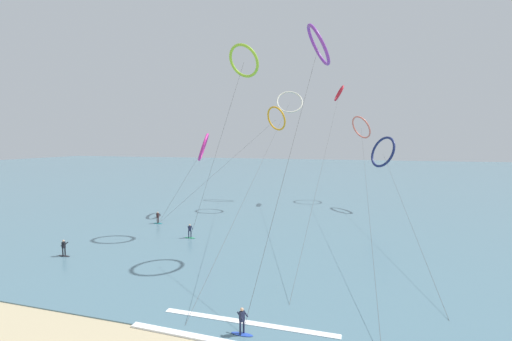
{
  "coord_description": "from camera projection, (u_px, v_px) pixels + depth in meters",
  "views": [
    {
      "loc": [
        9.4,
        -11.06,
        11.77
      ],
      "look_at": [
        0.0,
        21.57,
        8.79
      ],
      "focal_mm": 23.65,
      "sensor_mm": 36.0,
      "label": 1
    }
  ],
  "objects": [
    {
      "name": "kite_coral",
      "position": [
        361.0,
        127.0,
        64.92
      ],
      "size": [
        4.88,
        53.47,
        16.61
      ],
      "rotation": [
        0.0,
        0.0,
        2.21
      ],
      "color": "#EA7260",
      "rests_on": "ground"
    },
    {
      "name": "kite_ivory",
      "position": [
        290.0,
        102.0,
        66.74
      ],
      "size": [
        5.9,
        50.91,
        21.86
      ],
      "rotation": [
        0.0,
        0.0,
        0.27
      ],
      "color": "silver",
      "rests_on": "ground"
    },
    {
      "name": "kite_violet",
      "position": [
        318.0,
        45.0,
        31.94
      ],
      "size": [
        4.35,
        17.12,
        22.81
      ],
      "rotation": [
        0.0,
        0.0,
        1.76
      ],
      "color": "purple",
      "rests_on": "ground"
    },
    {
      "name": "kite_lime",
      "position": [
        244.0,
        61.0,
        40.77
      ],
      "size": [
        8.17,
        5.65,
        23.34
      ],
      "rotation": [
        0.0,
        0.0,
        2.77
      ],
      "color": "#8CC62D",
      "rests_on": "ground"
    },
    {
      "name": "surfer_teal",
      "position": [
        158.0,
        218.0,
        47.79
      ],
      "size": [
        1.4,
        0.6,
        1.7
      ],
      "rotation": [
        0.0,
        0.0,
        4.64
      ],
      "color": "teal",
      "rests_on": "ground"
    },
    {
      "name": "surfer_charcoal",
      "position": [
        64.0,
        249.0,
        34.22
      ],
      "size": [
        1.4,
        0.59,
        1.7
      ],
      "rotation": [
        0.0,
        0.0,
        1.59
      ],
      "color": "black",
      "rests_on": "ground"
    },
    {
      "name": "kite_amber",
      "position": [
        276.0,
        119.0,
        56.68
      ],
      "size": [
        16.13,
        16.63,
        17.62
      ],
      "rotation": [
        0.0,
        0.0,
        2.51
      ],
      "color": "orange",
      "rests_on": "ground"
    },
    {
      "name": "kite_navy",
      "position": [
        383.0,
        152.0,
        57.0
      ],
      "size": [
        4.87,
        40.33,
        12.62
      ],
      "rotation": [
        0.0,
        0.0,
        5.31
      ],
      "color": "navy",
      "rests_on": "ground"
    },
    {
      "name": "kite_magenta",
      "position": [
        203.0,
        147.0,
        52.98
      ],
      "size": [
        5.5,
        9.92,
        13.05
      ],
      "rotation": [
        0.0,
        0.0,
        5.09
      ],
      "color": "#CC288E",
      "rests_on": "ground"
    },
    {
      "name": "surfer_cobalt",
      "position": [
        242.0,
        323.0,
        20.32
      ],
      "size": [
        1.4,
        0.7,
        1.7
      ],
      "rotation": [
        0.0,
        0.0,
        4.22
      ],
      "color": "#2647B7",
      "rests_on": "ground"
    },
    {
      "name": "surfer_emerald",
      "position": [
        190.0,
        232.0,
        40.64
      ],
      "size": [
        1.4,
        0.73,
        1.7
      ],
      "rotation": [
        0.0,
        0.0,
        3.89
      ],
      "color": "#199351",
      "rests_on": "ground"
    },
    {
      "name": "wave_crest_mid",
      "position": [
        248.0,
        323.0,
        21.7
      ],
      "size": [
        11.72,
        0.53,
        0.12
      ],
      "primitive_type": "cube",
      "rotation": [
        0.0,
        0.0,
        0.0
      ],
      "color": "white",
      "rests_on": "ground"
    },
    {
      "name": "sea_water",
      "position": [
        324.0,
        175.0,
        116.22
      ],
      "size": [
        400.0,
        200.0,
        0.08
      ],
      "primitive_type": "cube",
      "color": "slate",
      "rests_on": "ground"
    },
    {
      "name": "kite_crimson",
      "position": [
        339.0,
        94.0,
        62.14
      ],
      "size": [
        2.65,
        44.11,
        22.08
      ],
      "rotation": [
        0.0,
        0.0,
        4.95
      ],
      "color": "red",
      "rests_on": "ground"
    }
  ]
}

